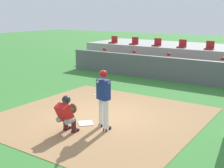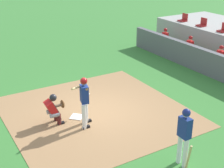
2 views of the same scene
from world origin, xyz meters
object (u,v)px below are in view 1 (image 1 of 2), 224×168
object	(u,v)px
stadium_seat_0	(114,41)
dugout_player_2	(167,64)
catcher_crouched	(67,113)
batter_at_plate	(103,96)
dugout_player_1	(133,61)
stadium_seat_4	(209,47)
dugout_player_3	(221,70)
stadium_seat_1	(134,42)
stadium_seat_3	(182,45)
dugout_player_0	(103,58)
home_plate	(86,123)
stadium_seat_2	(157,44)

from	to	relation	value
stadium_seat_0	dugout_player_2	bearing A→B (deg)	-22.65
catcher_crouched	batter_at_plate	bearing A→B (deg)	50.47
catcher_crouched	dugout_player_1	distance (m)	9.46
dugout_player_1	stadium_seat_4	distance (m)	4.39
dugout_player_3	stadium_seat_0	world-z (taller)	stadium_seat_0
dugout_player_2	stadium_seat_1	xyz separation A→B (m)	(-3.25, 2.03, 0.86)
batter_at_plate	stadium_seat_4	size ratio (longest dim) A/B	3.76
stadium_seat_3	dugout_player_3	bearing A→B (deg)	-35.36
catcher_crouched	stadium_seat_1	world-z (taller)	stadium_seat_1
stadium_seat_0	catcher_crouched	bearing A→B (deg)	-62.70
dugout_player_1	stadium_seat_4	world-z (taller)	stadium_seat_4
stadium_seat_1	batter_at_plate	bearing A→B (deg)	-64.95
stadium_seat_1	stadium_seat_4	distance (m)	4.88
batter_at_plate	dugout_player_3	distance (m)	8.26
dugout_player_1	stadium_seat_3	bearing A→B (deg)	43.24
dugout_player_0	catcher_crouched	bearing A→B (deg)	-60.42
catcher_crouched	dugout_player_3	bearing A→B (deg)	77.09
home_plate	stadium_seat_4	bearing A→B (deg)	85.44
dugout_player_0	dugout_player_1	distance (m)	2.12
stadium_seat_1	stadium_seat_3	distance (m)	3.25
batter_at_plate	stadium_seat_0	size ratio (longest dim) A/B	3.76
dugout_player_0	stadium_seat_1	distance (m)	2.44
dugout_player_3	stadium_seat_3	distance (m)	3.62
dugout_player_2	dugout_player_3	distance (m)	2.87
batter_at_plate	stadium_seat_1	bearing A→B (deg)	115.05
stadium_seat_3	home_plate	bearing A→B (deg)	-85.44
dugout_player_3	stadium_seat_1	bearing A→B (deg)	161.60
dugout_player_1	stadium_seat_2	world-z (taller)	stadium_seat_2
dugout_player_0	stadium_seat_2	distance (m)	3.46
batter_at_plate	catcher_crouched	distance (m)	1.17
stadium_seat_0	stadium_seat_3	size ratio (longest dim) A/B	1.00
stadium_seat_3	catcher_crouched	bearing A→B (deg)	-85.80
stadium_seat_0	stadium_seat_4	distance (m)	6.50
dugout_player_0	stadium_seat_2	xyz separation A→B (m)	(2.66, 2.03, 0.86)
stadium_seat_0	stadium_seat_2	xyz separation A→B (m)	(3.25, 0.00, 0.00)
batter_at_plate	dugout_player_2	bearing A→B (deg)	100.46
catcher_crouched	stadium_seat_4	bearing A→B (deg)	85.76
dugout_player_0	dugout_player_1	world-z (taller)	same
catcher_crouched	stadium_seat_1	size ratio (longest dim) A/B	3.60
stadium_seat_3	stadium_seat_4	size ratio (longest dim) A/B	1.00
home_plate	catcher_crouched	world-z (taller)	catcher_crouched
stadium_seat_2	stadium_seat_4	size ratio (longest dim) A/B	1.00
catcher_crouched	stadium_seat_3	xyz separation A→B (m)	(-0.81, 11.01, 0.93)
dugout_player_0	dugout_player_2	world-z (taller)	same
home_plate	dugout_player_2	distance (m)	8.21
stadium_seat_2	stadium_seat_3	bearing A→B (deg)	0.00
stadium_seat_1	dugout_player_3	bearing A→B (deg)	-18.40
batter_at_plate	stadium_seat_2	xyz separation A→B (m)	(-3.13, 10.17, 0.50)
stadium_seat_3	stadium_seat_4	world-z (taller)	same
stadium_seat_2	catcher_crouched	bearing A→B (deg)	-77.54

